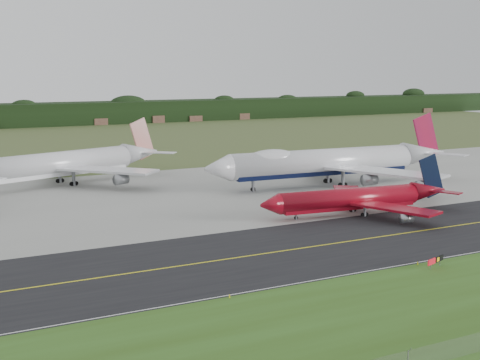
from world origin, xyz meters
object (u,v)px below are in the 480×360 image
object	(u,v)px
jet_ba_747	(331,162)
jet_star_tail	(65,164)
taxiway_sign	(436,260)
jet_red_737	(359,199)

from	to	relation	value
jet_ba_747	jet_star_tail	world-z (taller)	jet_ba_747
jet_ba_747	taxiway_sign	size ratio (longest dim) A/B	16.26
jet_star_tail	taxiway_sign	world-z (taller)	jet_star_tail
jet_red_737	jet_star_tail	distance (m)	79.32
jet_star_tail	taxiway_sign	xyz separation A→B (m)	(31.86, -101.20, -4.33)
jet_ba_747	jet_red_737	size ratio (longest dim) A/B	1.64
jet_ba_747	jet_red_737	world-z (taller)	jet_ba_747
jet_red_737	jet_ba_747	bearing A→B (deg)	64.16
jet_ba_747	jet_red_737	xyz separation A→B (m)	(-15.32, -31.63, -2.88)
jet_red_737	taxiway_sign	distance (m)	38.37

